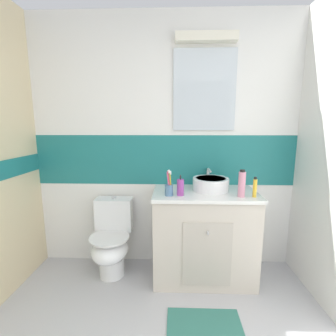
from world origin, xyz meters
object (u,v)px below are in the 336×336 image
(toilet, at_px, (112,240))
(shampoo_bottle_tall, at_px, (242,184))
(sink_basin, at_px, (211,184))
(soap_dispenser, at_px, (180,187))
(toothbrush_cup, at_px, (169,189))
(toothpaste_tube_upright, at_px, (255,188))

(toilet, distance_m, shampoo_bottle_tall, 1.33)
(sink_basin, distance_m, soap_dispenser, 0.33)
(toilet, height_order, toothbrush_cup, toothbrush_cup)
(shampoo_bottle_tall, bearing_deg, sink_basin, 139.51)
(toilet, height_order, soap_dispenser, soap_dispenser)
(sink_basin, distance_m, shampoo_bottle_tall, 0.31)
(toothbrush_cup, relative_size, soap_dispenser, 1.28)
(toothbrush_cup, bearing_deg, toothpaste_tube_upright, -1.56)
(toothbrush_cup, height_order, toothpaste_tube_upright, toothbrush_cup)
(toothbrush_cup, bearing_deg, soap_dispenser, 6.88)
(toilet, xyz_separation_m, toothpaste_tube_upright, (1.28, -0.17, 0.58))
(soap_dispenser, distance_m, toothpaste_tube_upright, 0.62)
(sink_basin, bearing_deg, toothbrush_cup, -154.22)
(sink_basin, height_order, toothbrush_cup, toothbrush_cup)
(sink_basin, xyz_separation_m, toilet, (-0.94, -0.03, -0.56))
(soap_dispenser, relative_size, toothpaste_tube_upright, 1.04)
(sink_basin, relative_size, toothbrush_cup, 1.63)
(shampoo_bottle_tall, bearing_deg, toothpaste_tube_upright, -4.01)
(toothpaste_tube_upright, bearing_deg, toothbrush_cup, 178.44)
(toilet, distance_m, toothpaste_tube_upright, 1.42)
(sink_basin, relative_size, toothpaste_tube_upright, 2.18)
(toilet, height_order, toothpaste_tube_upright, toothpaste_tube_upright)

